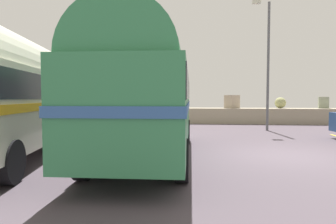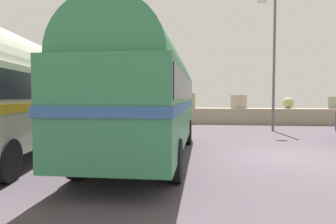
{
  "view_description": "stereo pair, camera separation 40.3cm",
  "coord_description": "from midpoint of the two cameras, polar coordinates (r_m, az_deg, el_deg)",
  "views": [
    {
      "loc": [
        -2.81,
        -9.48,
        1.87
      ],
      "look_at": [
        -3.77,
        0.57,
        1.37
      ],
      "focal_mm": 31.31,
      "sensor_mm": 36.0,
      "label": 1
    },
    {
      "loc": [
        -2.41,
        -9.44,
        1.87
      ],
      "look_at": [
        -3.77,
        0.57,
        1.37
      ],
      "focal_mm": 31.31,
      "sensor_mm": 36.0,
      "label": 2
    }
  ],
  "objects": [
    {
      "name": "ground",
      "position": [
        9.99,
        20.71,
        -8.06
      ],
      "size": [
        32.0,
        26.0,
        0.02
      ],
      "color": "#4E444D"
    },
    {
      "name": "breakwater",
      "position": [
        21.44,
        12.18,
        -0.48
      ],
      "size": [
        31.36,
        1.83,
        2.18
      ],
      "color": "#9F927A",
      "rests_on": "ground"
    },
    {
      "name": "second_coach",
      "position": [
        9.89,
        -29.57,
        3.53
      ],
      "size": [
        4.0,
        8.88,
        3.7
      ],
      "rotation": [
        0.0,
        0.0,
        0.19
      ],
      "color": "black",
      "rests_on": "ground"
    },
    {
      "name": "vintage_coach",
      "position": [
        9.02,
        -5.04,
        3.99
      ],
      "size": [
        2.59,
        8.63,
        3.7
      ],
      "rotation": [
        0.0,
        0.0,
        0.02
      ],
      "color": "black",
      "rests_on": "ground"
    },
    {
      "name": "lamp_post",
      "position": [
        17.24,
        18.03,
        9.72
      ],
      "size": [
        1.05,
        0.55,
        7.11
      ],
      "color": "#5B5B60",
      "rests_on": "ground"
    }
  ]
}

